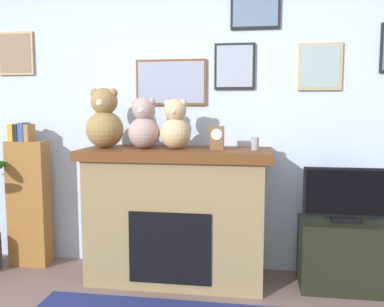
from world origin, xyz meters
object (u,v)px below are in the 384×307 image
Objects in this scene: bookshelf at (29,200)px; teddy_bear_grey at (175,127)px; candle_jar at (255,144)px; teddy_bear_tan at (105,121)px; tv_stand at (343,255)px; teddy_bear_brown at (144,126)px; fireplace at (177,214)px; mantel_clock at (217,138)px; television at (345,195)px.

bookshelf is 1.55m from teddy_bear_grey.
teddy_bear_grey is (-0.64, -0.00, 0.13)m from candle_jar.
bookshelf is at bearing 171.36° from teddy_bear_tan.
bookshelf is 1.95× the size of tv_stand.
teddy_bear_brown is at bearing -6.06° from bookshelf.
fireplace is 2.31× the size of tv_stand.
tv_stand is at bearing 0.69° from teddy_bear_brown.
tv_stand is at bearing 0.57° from teddy_bear_tan.
teddy_bear_grey reaches higher than bookshelf.
teddy_bear_tan is (-1.25, -0.00, 0.17)m from candle_jar.
teddy_bear_tan is 1.19× the size of teddy_bear_brown.
mantel_clock reaches higher than tv_stand.
fireplace is 0.98m from teddy_bear_tan.
bookshelf is 1.32m from teddy_bear_brown.
tv_stand is at bearing 1.53° from candle_jar.
teddy_bear_grey is (-1.35, -0.02, 0.53)m from television.
bookshelf is 2.62× the size of teddy_bear_tan.
teddy_bear_tan is at bearing -8.64° from bookshelf.
teddy_bear_brown is at bearing -179.97° from candle_jar.
fireplace is 1.18× the size of bookshelf.
mantel_clock is (-0.30, -0.00, 0.04)m from candle_jar.
bookshelf is at bearing 177.91° from tv_stand.
television is 1.58× the size of teddy_bear_grey.
tv_stand is 1.37m from mantel_clock.
candle_jar is at bearing -178.59° from television.
teddy_bear_grey is at bearing -179.18° from tv_stand.
television is 0.81m from candle_jar.
teddy_bear_brown reaches higher than fireplace.
candle_jar is 0.66m from teddy_bear_grey.
mantel_clock is at bearing -178.86° from tv_stand.
fireplace is 3.09× the size of teddy_bear_tan.
fireplace is 8.18× the size of mantel_clock.
candle_jar is (0.64, -0.02, 0.60)m from fireplace.
bookshelf is at bearing 175.08° from teddy_bear_grey.
bookshelf is at bearing 177.88° from television.
candle_jar reaches higher than television.
bookshelf is 1.83m from mantel_clock.
tv_stand is 1.64× the size of teddy_bear_grey.
candle_jar is at bearing -178.47° from tv_stand.
fireplace is 0.73m from teddy_bear_grey.
teddy_bear_brown is 1.03× the size of teddy_bear_grey.
teddy_bear_brown is (-0.27, -0.02, 0.74)m from fireplace.
television is at bearing -0.02° from fireplace.
mantel_clock is 0.95m from teddy_bear_tan.
teddy_bear_tan is at bearing 179.97° from mantel_clock.
candle_jar is at bearing 0.03° from teddy_bear_tan.
bookshelf is at bearing 173.94° from teddy_bear_brown.
teddy_bear_tan reaches higher than teddy_bear_grey.
television is 1.45m from teddy_bear_grey.
teddy_bear_grey is (-0.00, -0.02, 0.73)m from fireplace.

